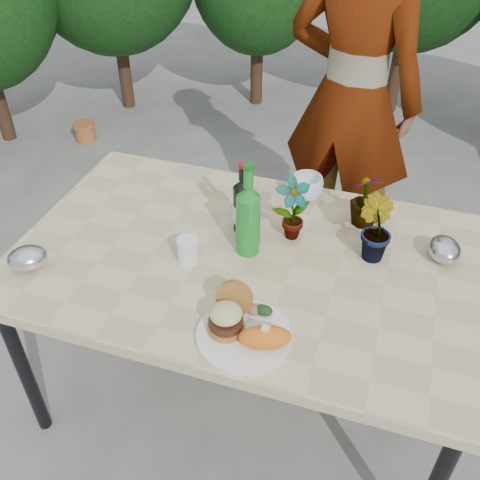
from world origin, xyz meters
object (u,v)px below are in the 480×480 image
(dinner_plate, at_px, (244,335))
(person, at_px, (351,99))
(patio_table, at_px, (247,268))
(wine_bottle, at_px, (242,206))

(dinner_plate, relative_size, person, 0.15)
(patio_table, xyz_separation_m, person, (0.17, 1.04, 0.21))
(patio_table, xyz_separation_m, wine_bottle, (-0.06, 0.14, 0.16))
(dinner_plate, height_order, person, person)
(patio_table, bearing_deg, dinner_plate, -73.89)
(patio_table, relative_size, person, 0.88)
(patio_table, relative_size, wine_bottle, 5.86)
(wine_bottle, relative_size, person, 0.15)
(dinner_plate, distance_m, person, 1.41)
(person, bearing_deg, patio_table, 93.89)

